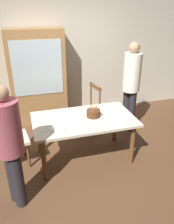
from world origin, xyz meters
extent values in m
plane|color=brown|center=(0.00, 0.00, 0.00)|extent=(6.40, 6.40, 0.00)
cube|color=beige|center=(0.00, 1.85, 1.30)|extent=(6.40, 0.10, 2.60)
cube|color=beige|center=(0.00, 0.00, 0.70)|extent=(1.55, 0.90, 0.04)
cylinder|color=brown|center=(-0.68, -0.35, 0.34)|extent=(0.07, 0.07, 0.68)
cylinder|color=brown|center=(0.68, -0.35, 0.34)|extent=(0.07, 0.07, 0.68)
cylinder|color=brown|center=(-0.68, 0.35, 0.34)|extent=(0.07, 0.07, 0.68)
cylinder|color=brown|center=(0.68, 0.35, 0.34)|extent=(0.07, 0.07, 0.68)
cylinder|color=silver|center=(0.15, -0.01, 0.73)|extent=(0.28, 0.28, 0.01)
cylinder|color=#563019|center=(0.15, -0.01, 0.79)|extent=(0.21, 0.21, 0.11)
cylinder|color=#66CC72|center=(0.21, 0.00, 0.87)|extent=(0.01, 0.01, 0.05)
sphere|color=#FFC64C|center=(0.21, 0.00, 0.91)|extent=(0.01, 0.01, 0.01)
cylinder|color=#E54C4C|center=(0.20, 0.02, 0.87)|extent=(0.01, 0.01, 0.05)
sphere|color=#FFC64C|center=(0.20, 0.02, 0.91)|extent=(0.01, 0.01, 0.01)
cylinder|color=#4C7FE5|center=(0.19, 0.04, 0.87)|extent=(0.01, 0.01, 0.05)
sphere|color=#FFC64C|center=(0.19, 0.04, 0.91)|extent=(0.01, 0.01, 0.01)
cylinder|color=#4C7FE5|center=(0.17, 0.05, 0.87)|extent=(0.01, 0.01, 0.05)
sphere|color=#FFC64C|center=(0.17, 0.05, 0.91)|extent=(0.01, 0.01, 0.01)
cylinder|color=#F2994C|center=(0.14, 0.05, 0.87)|extent=(0.01, 0.01, 0.05)
sphere|color=#FFC64C|center=(0.14, 0.05, 0.91)|extent=(0.01, 0.01, 0.01)
cylinder|color=#E54C4C|center=(0.11, 0.04, 0.87)|extent=(0.01, 0.01, 0.05)
sphere|color=#FFC64C|center=(0.11, 0.04, 0.91)|extent=(0.01, 0.01, 0.01)
cylinder|color=#F2994C|center=(0.10, 0.02, 0.87)|extent=(0.01, 0.01, 0.05)
sphere|color=#FFC64C|center=(0.10, 0.02, 0.91)|extent=(0.01, 0.01, 0.01)
cylinder|color=#E54C4C|center=(0.09, -0.01, 0.87)|extent=(0.01, 0.01, 0.05)
sphere|color=#FFC64C|center=(0.09, -0.01, 0.91)|extent=(0.01, 0.01, 0.01)
cylinder|color=#4C7FE5|center=(0.10, -0.03, 0.87)|extent=(0.01, 0.01, 0.05)
sphere|color=#FFC64C|center=(0.10, -0.03, 0.91)|extent=(0.01, 0.01, 0.01)
cylinder|color=#F2994C|center=(0.12, -0.05, 0.87)|extent=(0.01, 0.01, 0.05)
sphere|color=#FFC64C|center=(0.12, -0.05, 0.91)|extent=(0.01, 0.01, 0.01)
cylinder|color=#D872CC|center=(0.14, -0.06, 0.87)|extent=(0.01, 0.01, 0.05)
sphere|color=#FFC64C|center=(0.14, -0.06, 0.91)|extent=(0.01, 0.01, 0.01)
cylinder|color=#66CC72|center=(0.16, -0.06, 0.87)|extent=(0.01, 0.01, 0.05)
sphere|color=#FFC64C|center=(0.16, -0.06, 0.91)|extent=(0.01, 0.01, 0.01)
cylinder|color=#F2994C|center=(0.19, -0.05, 0.87)|extent=(0.01, 0.01, 0.05)
sphere|color=#FFC64C|center=(0.19, -0.05, 0.91)|extent=(0.01, 0.01, 0.01)
cylinder|color=#E54C4C|center=(0.20, -0.03, 0.87)|extent=(0.01, 0.01, 0.05)
sphere|color=#FFC64C|center=(0.20, -0.03, 0.91)|extent=(0.01, 0.01, 0.01)
cylinder|color=white|center=(-0.43, -0.20, 0.73)|extent=(0.22, 0.22, 0.01)
cylinder|color=white|center=(-0.08, 0.20, 0.73)|extent=(0.22, 0.22, 0.01)
cylinder|color=white|center=(0.47, -0.20, 0.73)|extent=(0.22, 0.22, 0.01)
cube|color=silver|center=(-0.59, -0.22, 0.73)|extent=(0.18, 0.05, 0.01)
cube|color=silver|center=(-0.24, 0.20, 0.73)|extent=(0.18, 0.04, 0.01)
cube|color=silver|center=(0.31, -0.20, 0.73)|extent=(0.18, 0.03, 0.01)
cube|color=tan|center=(0.25, 0.77, 0.45)|extent=(0.50, 0.50, 0.05)
cylinder|color=brown|center=(0.05, 0.91, 0.21)|extent=(0.04, 0.04, 0.42)
cylinder|color=brown|center=(0.11, 0.57, 0.21)|extent=(0.04, 0.04, 0.42)
cylinder|color=brown|center=(0.39, 0.96, 0.21)|extent=(0.04, 0.04, 0.42)
cylinder|color=brown|center=(0.44, 0.63, 0.21)|extent=(0.04, 0.04, 0.42)
cylinder|color=brown|center=(0.42, 0.98, 0.70)|extent=(0.04, 0.04, 0.50)
cylinder|color=brown|center=(0.47, 0.62, 0.70)|extent=(0.04, 0.04, 0.50)
cube|color=brown|center=(0.44, 0.80, 0.92)|extent=(0.10, 0.40, 0.06)
cube|color=beige|center=(-1.08, 0.13, 0.45)|extent=(0.50, 0.50, 0.05)
cylinder|color=brown|center=(-0.88, -0.01, 0.21)|extent=(0.04, 0.04, 0.42)
cylinder|color=brown|center=(-0.93, 0.33, 0.21)|extent=(0.04, 0.04, 0.42)
cylinder|color=brown|center=(-1.22, -0.06, 0.21)|extent=(0.04, 0.04, 0.42)
cylinder|color=brown|center=(-1.27, 0.28, 0.21)|extent=(0.04, 0.04, 0.42)
cylinder|color=#262328|center=(-1.02, -0.72, 0.38)|extent=(0.14, 0.14, 0.76)
cylinder|color=#262328|center=(-1.08, -0.60, 0.38)|extent=(0.14, 0.14, 0.76)
cylinder|color=#A54C59|center=(-1.05, -0.66, 1.08)|extent=(0.32, 0.32, 0.63)
sphere|color=tan|center=(-1.05, -0.66, 1.48)|extent=(0.17, 0.17, 0.17)
cylinder|color=#262328|center=(1.06, 0.71, 0.42)|extent=(0.14, 0.14, 0.83)
cylinder|color=#262328|center=(1.12, 0.59, 0.42)|extent=(0.14, 0.14, 0.83)
cylinder|color=silver|center=(1.09, 0.65, 1.18)|extent=(0.32, 0.32, 0.69)
sphere|color=tan|center=(1.09, 0.65, 1.62)|extent=(0.19, 0.19, 0.19)
cube|color=#9E7042|center=(-0.53, 1.56, 0.95)|extent=(1.10, 0.44, 1.90)
cube|color=silver|center=(-0.53, 1.34, 1.20)|extent=(0.94, 0.01, 1.04)
camera|label=1|loc=(-0.81, -2.94, 2.29)|focal=36.01mm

